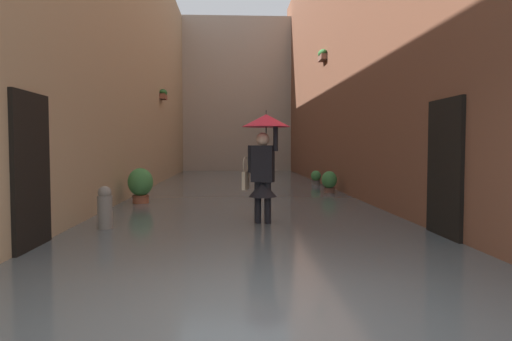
# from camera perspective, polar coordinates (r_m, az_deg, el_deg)

# --- Properties ---
(ground_plane) EXTENTS (60.00, 60.00, 0.00)m
(ground_plane) POSITION_cam_1_polar(r_m,az_deg,el_deg) (14.67, -1.86, -2.83)
(ground_plane) COLOR gray
(flood_water) EXTENTS (6.70, 28.00, 0.13)m
(flood_water) POSITION_cam_1_polar(r_m,az_deg,el_deg) (14.67, -1.86, -2.58)
(flood_water) COLOR #515B60
(flood_water) RESTS_ON ground_plane
(building_facade_left) EXTENTS (2.04, 26.00, 9.44)m
(building_facade_left) POSITION_cam_1_polar(r_m,az_deg,el_deg) (15.50, 13.00, 14.94)
(building_facade_left) COLOR brown
(building_facade_left) RESTS_ON ground_plane
(building_facade_right) EXTENTS (2.04, 26.00, 8.45)m
(building_facade_right) POSITION_cam_1_polar(r_m,az_deg,el_deg) (15.27, -16.89, 13.18)
(building_facade_right) COLOR tan
(building_facade_right) RESTS_ON ground_plane
(building_facade_far) EXTENTS (9.50, 1.80, 8.52)m
(building_facade_far) POSITION_cam_1_polar(r_m,az_deg,el_deg) (26.64, -2.34, 8.97)
(building_facade_far) COLOR #A89989
(building_facade_far) RESTS_ON ground_plane
(person_wading) EXTENTS (0.86, 0.85, 2.12)m
(person_wading) POSITION_cam_1_polar(r_m,az_deg,el_deg) (8.20, 0.98, 2.36)
(person_wading) COLOR #4C4233
(person_wading) RESTS_ON ground_plane
(potted_plant_near_right) EXTENTS (0.59, 0.59, 0.96)m
(potted_plant_near_right) POSITION_cam_1_polar(r_m,az_deg,el_deg) (11.52, -13.89, -1.77)
(potted_plant_near_right) COLOR #9E563D
(potted_plant_near_right) RESTS_ON ground_plane
(potted_plant_far_left) EXTENTS (0.36, 0.36, 0.63)m
(potted_plant_far_left) POSITION_cam_1_polar(r_m,az_deg,el_deg) (16.51, 7.31, -1.02)
(potted_plant_far_left) COLOR #66605B
(potted_plant_far_left) RESTS_ON ground_plane
(potted_plant_mid_left) EXTENTS (0.45, 0.45, 0.76)m
(potted_plant_mid_left) POSITION_cam_1_polar(r_m,az_deg,el_deg) (13.80, 8.91, -1.45)
(potted_plant_mid_left) COLOR brown
(potted_plant_mid_left) RESTS_ON ground_plane
(mooring_bollard) EXTENTS (0.24, 0.24, 0.84)m
(mooring_bollard) POSITION_cam_1_polar(r_m,az_deg,el_deg) (8.12, -17.93, -4.74)
(mooring_bollard) COLOR gray
(mooring_bollard) RESTS_ON ground_plane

